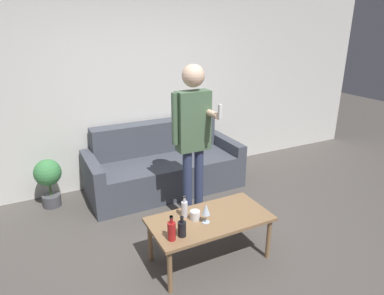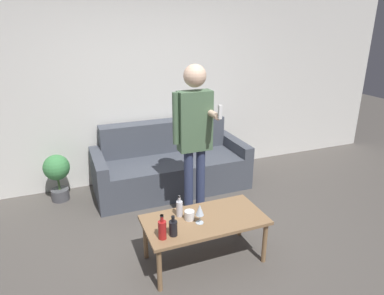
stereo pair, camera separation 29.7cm
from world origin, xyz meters
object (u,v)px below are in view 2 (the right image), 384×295
at_px(bottle_orange, 179,208).
at_px(couch, 170,165).
at_px(coffee_table, 205,223).
at_px(person_standing_front, 194,130).

bearing_deg(bottle_orange, couch, 75.32).
bearing_deg(couch, coffee_table, -96.68).
relative_size(couch, person_standing_front, 1.15).
bearing_deg(couch, bottle_orange, -104.68).
distance_m(bottle_orange, person_standing_front, 0.89).
relative_size(coffee_table, bottle_orange, 5.38).
distance_m(couch, coffee_table, 1.64).
height_order(couch, bottle_orange, couch).
bearing_deg(bottle_orange, person_standing_front, 56.73).
height_order(bottle_orange, person_standing_front, person_standing_front).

